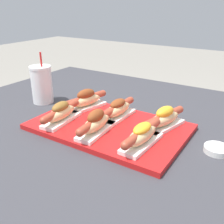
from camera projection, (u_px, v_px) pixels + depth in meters
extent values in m
cube|color=#333338|center=(109.00, 188.00, 1.16)|extent=(1.38, 1.14, 0.69)
cube|color=red|center=(109.00, 127.00, 0.92)|extent=(0.53, 0.34, 0.02)
cube|color=white|center=(62.00, 120.00, 0.94)|extent=(0.08, 0.17, 0.01)
ellipsoid|color=#E5C184|center=(61.00, 113.00, 0.93)|extent=(0.06, 0.15, 0.04)
cylinder|color=#9E3D28|center=(61.00, 111.00, 0.92)|extent=(0.04, 0.19, 0.03)
sphere|color=#9E3D28|center=(43.00, 121.00, 0.85)|extent=(0.03, 0.03, 0.03)
sphere|color=#9E3D28|center=(76.00, 103.00, 1.00)|extent=(0.03, 0.03, 0.03)
ellipsoid|color=brown|center=(61.00, 107.00, 0.92)|extent=(0.05, 0.09, 0.03)
cube|color=white|center=(96.00, 131.00, 0.86)|extent=(0.07, 0.17, 0.01)
ellipsoid|color=#E5C184|center=(96.00, 123.00, 0.85)|extent=(0.06, 0.15, 0.04)
cylinder|color=#9E3D28|center=(96.00, 121.00, 0.85)|extent=(0.04, 0.19, 0.03)
sphere|color=#9E3D28|center=(80.00, 133.00, 0.77)|extent=(0.03, 0.03, 0.03)
sphere|color=#9E3D28|center=(110.00, 111.00, 0.92)|extent=(0.03, 0.03, 0.03)
ellipsoid|color=brown|center=(96.00, 116.00, 0.84)|extent=(0.05, 0.08, 0.04)
cube|color=white|center=(142.00, 143.00, 0.78)|extent=(0.07, 0.17, 0.01)
ellipsoid|color=#E5C184|center=(142.00, 135.00, 0.77)|extent=(0.06, 0.15, 0.04)
cylinder|color=#9E3D28|center=(142.00, 133.00, 0.77)|extent=(0.04, 0.19, 0.03)
sphere|color=#9E3D28|center=(125.00, 146.00, 0.70)|extent=(0.03, 0.03, 0.03)
sphere|color=#9E3D28|center=(156.00, 122.00, 0.84)|extent=(0.03, 0.03, 0.03)
ellipsoid|color=gold|center=(142.00, 128.00, 0.77)|extent=(0.04, 0.08, 0.03)
cube|color=white|center=(86.00, 107.00, 1.06)|extent=(0.10, 0.18, 0.01)
ellipsoid|color=#E5C184|center=(86.00, 100.00, 1.05)|extent=(0.08, 0.16, 0.04)
cylinder|color=#9E3D28|center=(86.00, 98.00, 1.04)|extent=(0.07, 0.19, 0.03)
sphere|color=#9E3D28|center=(67.00, 104.00, 0.98)|extent=(0.03, 0.03, 0.03)
sphere|color=#9E3D28|center=(103.00, 93.00, 1.10)|extent=(0.03, 0.03, 0.03)
ellipsoid|color=brown|center=(86.00, 94.00, 1.04)|extent=(0.06, 0.09, 0.04)
cube|color=white|center=(118.00, 116.00, 0.97)|extent=(0.06, 0.17, 0.01)
ellipsoid|color=#E5C184|center=(118.00, 109.00, 0.96)|extent=(0.05, 0.15, 0.04)
cylinder|color=#9E3D28|center=(118.00, 107.00, 0.96)|extent=(0.03, 0.18, 0.03)
sphere|color=#9E3D28|center=(103.00, 116.00, 0.88)|extent=(0.03, 0.03, 0.03)
sphere|color=#9E3D28|center=(130.00, 100.00, 1.03)|extent=(0.03, 0.03, 0.03)
ellipsoid|color=brown|center=(118.00, 103.00, 0.95)|extent=(0.04, 0.08, 0.03)
cube|color=white|center=(164.00, 126.00, 0.89)|extent=(0.10, 0.18, 0.01)
ellipsoid|color=#E5C184|center=(164.00, 119.00, 0.88)|extent=(0.08, 0.16, 0.04)
cylinder|color=#9E3D28|center=(165.00, 117.00, 0.88)|extent=(0.07, 0.19, 0.03)
sphere|color=#9E3D28|center=(147.00, 125.00, 0.82)|extent=(0.03, 0.03, 0.03)
sphere|color=#9E3D28|center=(180.00, 109.00, 0.94)|extent=(0.03, 0.03, 0.03)
ellipsoid|color=gold|center=(165.00, 112.00, 0.87)|extent=(0.06, 0.09, 0.04)
cylinder|color=silver|center=(217.00, 149.00, 0.78)|extent=(0.08, 0.08, 0.02)
cylinder|color=yellow|center=(217.00, 148.00, 0.78)|extent=(0.06, 0.06, 0.01)
cylinder|color=white|center=(42.00, 86.00, 1.14)|extent=(0.09, 0.09, 0.15)
cylinder|color=white|center=(40.00, 67.00, 1.11)|extent=(0.09, 0.09, 0.01)
cylinder|color=red|center=(41.00, 59.00, 1.09)|extent=(0.01, 0.01, 0.06)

